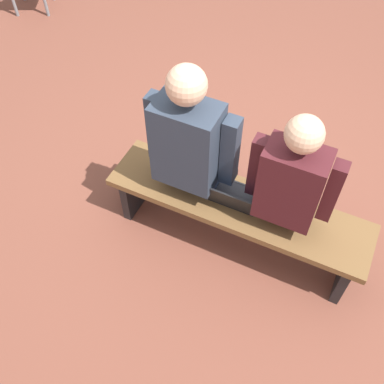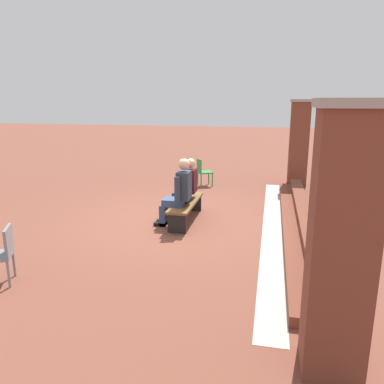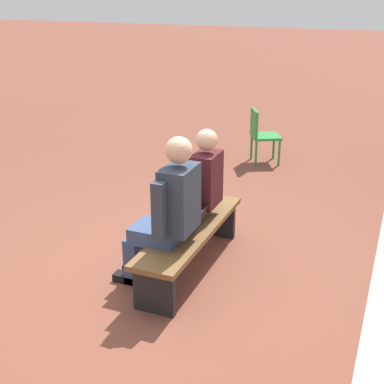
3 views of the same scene
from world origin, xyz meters
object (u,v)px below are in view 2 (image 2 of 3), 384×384
Objects in this scene: bench at (186,205)px; person_adult at (179,191)px; plastic_chair_far_right at (203,170)px; plastic_chair_by_pillar at (1,252)px; person_student at (186,186)px; laptop at (186,199)px.

person_adult is (0.35, -0.07, 0.40)m from bench.
plastic_chair_far_right is (-3.85, -0.20, -0.28)m from person_adult.
person_student is at bearing 152.70° from plastic_chair_by_pillar.
bench is 0.15m from laptop.
plastic_chair_by_pillar and plastic_chair_far_right have the same top height.
person_student is 1.60× the size of plastic_chair_by_pillar.
plastic_chair_by_pillar is at bearing -13.75° from plastic_chair_far_right.
plastic_chair_far_right is (-3.19, -0.21, -0.24)m from person_student.
bench is 1.34× the size of person_student.
person_adult reaches higher than person_student.
person_student is 0.66m from person_adult.
person_adult is 4.50× the size of laptop.
bench is 1.25× the size of person_adult.
person_adult reaches higher than plastic_chair_by_pillar.
bench is 2.14× the size of plastic_chair_by_pillar.
laptop is 3.85m from plastic_chair_by_pillar.
person_student is (-0.31, -0.07, 0.36)m from bench.
laptop is at bearing 13.25° from person_student.
bench is 3.87m from plastic_chair_by_pillar.
person_student is 4.11m from plastic_chair_by_pillar.
laptop is 3.54m from plastic_chair_far_right.
plastic_chair_far_right is (-6.84, 1.67, 0.00)m from plastic_chair_by_pillar.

